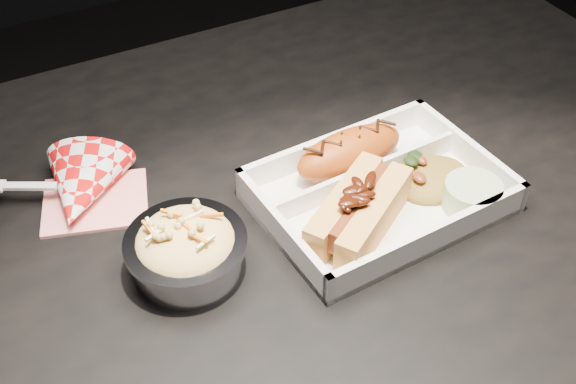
{
  "coord_description": "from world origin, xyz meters",
  "views": [
    {
      "loc": [
        -0.23,
        -0.48,
        1.28
      ],
      "look_at": [
        0.01,
        -0.02,
        0.81
      ],
      "focal_mm": 45.0,
      "sensor_mm": 36.0,
      "label": 1
    }
  ],
  "objects_px": {
    "food_tray": "(378,195)",
    "napkin_fork": "(81,189)",
    "foil_coleslaw_cup": "(186,248)",
    "hotdog": "(359,210)",
    "fried_pastry": "(349,152)",
    "dining_table": "(271,280)"
  },
  "relations": [
    {
      "from": "foil_coleslaw_cup",
      "to": "napkin_fork",
      "type": "bearing_deg",
      "value": 113.2
    },
    {
      "from": "hotdog",
      "to": "dining_table",
      "type": "bearing_deg",
      "value": 110.43
    },
    {
      "from": "fried_pastry",
      "to": "foil_coleslaw_cup",
      "type": "height_order",
      "value": "foil_coleslaw_cup"
    },
    {
      "from": "food_tray",
      "to": "napkin_fork",
      "type": "xyz_separation_m",
      "value": [
        -0.28,
        0.15,
        0.01
      ]
    },
    {
      "from": "dining_table",
      "to": "napkin_fork",
      "type": "distance_m",
      "value": 0.23
    },
    {
      "from": "fried_pastry",
      "to": "foil_coleslaw_cup",
      "type": "xyz_separation_m",
      "value": [
        -0.21,
        -0.05,
        -0.0
      ]
    },
    {
      "from": "fried_pastry",
      "to": "napkin_fork",
      "type": "bearing_deg",
      "value": 160.7
    },
    {
      "from": "food_tray",
      "to": "napkin_fork",
      "type": "distance_m",
      "value": 0.32
    },
    {
      "from": "hotdog",
      "to": "foil_coleslaw_cup",
      "type": "bearing_deg",
      "value": 135.92
    },
    {
      "from": "food_tray",
      "to": "foil_coleslaw_cup",
      "type": "xyz_separation_m",
      "value": [
        -0.22,
        0.01,
        0.02
      ]
    },
    {
      "from": "food_tray",
      "to": "hotdog",
      "type": "distance_m",
      "value": 0.06
    },
    {
      "from": "food_tray",
      "to": "foil_coleslaw_cup",
      "type": "distance_m",
      "value": 0.22
    },
    {
      "from": "napkin_fork",
      "to": "foil_coleslaw_cup",
      "type": "bearing_deg",
      "value": -38.63
    },
    {
      "from": "hotdog",
      "to": "napkin_fork",
      "type": "relative_size",
      "value": 0.87
    },
    {
      "from": "hotdog",
      "to": "foil_coleslaw_cup",
      "type": "relative_size",
      "value": 1.24
    },
    {
      "from": "napkin_fork",
      "to": "dining_table",
      "type": "bearing_deg",
      "value": -9.74
    },
    {
      "from": "fried_pastry",
      "to": "hotdog",
      "type": "bearing_deg",
      "value": -115.78
    },
    {
      "from": "food_tray",
      "to": "fried_pastry",
      "type": "bearing_deg",
      "value": 90.0
    },
    {
      "from": "fried_pastry",
      "to": "napkin_fork",
      "type": "xyz_separation_m",
      "value": [
        -0.27,
        0.1,
        -0.01
      ]
    },
    {
      "from": "dining_table",
      "to": "napkin_fork",
      "type": "height_order",
      "value": "napkin_fork"
    },
    {
      "from": "dining_table",
      "to": "food_tray",
      "type": "distance_m",
      "value": 0.16
    },
    {
      "from": "hotdog",
      "to": "napkin_fork",
      "type": "height_order",
      "value": "napkin_fork"
    }
  ]
}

